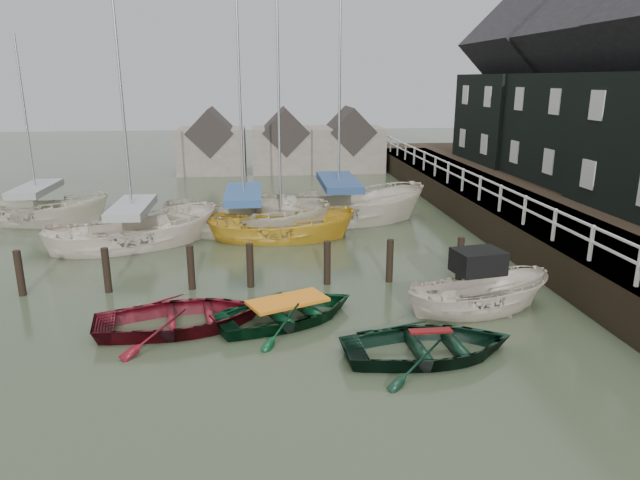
{
  "coord_description": "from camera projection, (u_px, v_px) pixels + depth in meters",
  "views": [
    {
      "loc": [
        -0.84,
        -13.85,
        6.27
      ],
      "look_at": [
        0.99,
        3.18,
        1.4
      ],
      "focal_mm": 32.0,
      "sensor_mm": 36.0,
      "label": 1
    }
  ],
  "objects": [
    {
      "name": "sailboat_a",
      "position": [
        135.0,
        244.0,
        22.13
      ],
      "size": [
        7.04,
        4.73,
        11.4
      ],
      "rotation": [
        0.0,
        0.0,
        1.95
      ],
      "color": "beige",
      "rests_on": "ground"
    },
    {
      "name": "rowboat_dkgreen",
      "position": [
        429.0,
        356.0,
        13.34
      ],
      "size": [
        4.27,
        3.18,
        0.85
      ],
      "primitive_type": "imported",
      "rotation": [
        0.0,
        0.0,
        1.64
      ],
      "color": "black",
      "rests_on": "ground"
    },
    {
      "name": "rowboat_green",
      "position": [
        288.0,
        321.0,
        15.29
      ],
      "size": [
        4.8,
        4.22,
        0.83
      ],
      "primitive_type": "imported",
      "rotation": [
        0.0,
        0.0,
        1.99
      ],
      "color": "#083119",
      "rests_on": "ground"
    },
    {
      "name": "sailboat_c",
      "position": [
        281.0,
        238.0,
        23.13
      ],
      "size": [
        6.05,
        2.56,
        11.13
      ],
      "rotation": [
        0.0,
        0.0,
        1.52
      ],
      "color": "gold",
      "rests_on": "ground"
    },
    {
      "name": "far_sheds",
      "position": [
        283.0,
        144.0,
        39.49
      ],
      "size": [
        14.0,
        4.08,
        4.39
      ],
      "color": "#665B51",
      "rests_on": "ground"
    },
    {
      "name": "ground",
      "position": [
        295.0,
        325.0,
        15.05
      ],
      "size": [
        120.0,
        120.0,
        0.0
      ],
      "primitive_type": "plane",
      "color": "#2D3823",
      "rests_on": "ground"
    },
    {
      "name": "motorboat",
      "position": [
        477.0,
        308.0,
        15.92
      ],
      "size": [
        4.48,
        2.32,
        2.55
      ],
      "rotation": [
        0.0,
        0.0,
        1.74
      ],
      "color": "beige",
      "rests_on": "ground"
    },
    {
      "name": "sailboat_b",
      "position": [
        245.0,
        232.0,
        23.92
      ],
      "size": [
        7.76,
        4.88,
        11.04
      ],
      "rotation": [
        0.0,
        0.0,
        1.25
      ],
      "color": "beige",
      "rests_on": "ground"
    },
    {
      "name": "sailboat_e",
      "position": [
        40.0,
        221.0,
        25.75
      ],
      "size": [
        6.99,
        3.71,
        9.33
      ],
      "rotation": [
        0.0,
        0.0,
        1.38
      ],
      "color": "beige",
      "rests_on": "ground"
    },
    {
      "name": "mooring_pilings",
      "position": [
        253.0,
        271.0,
        17.67
      ],
      "size": [
        13.72,
        0.22,
        1.8
      ],
      "color": "black",
      "rests_on": "ground"
    },
    {
      "name": "rowboat_red",
      "position": [
        183.0,
        328.0,
        14.85
      ],
      "size": [
        4.85,
        3.85,
        0.9
      ],
      "primitive_type": "imported",
      "rotation": [
        0.0,
        0.0,
        1.75
      ],
      "color": "#550C15",
      "rests_on": "ground"
    },
    {
      "name": "sailboat_d",
      "position": [
        338.0,
        220.0,
        25.91
      ],
      "size": [
        8.1,
        3.45,
        12.27
      ],
      "rotation": [
        0.0,
        0.0,
        1.63
      ],
      "color": "beige",
      "rests_on": "ground"
    },
    {
      "name": "pier",
      "position": [
        493.0,
        208.0,
        25.39
      ],
      "size": [
        3.04,
        32.0,
        2.7
      ],
      "color": "black",
      "rests_on": "ground"
    },
    {
      "name": "land_strip",
      "position": [
        607.0,
        220.0,
        26.15
      ],
      "size": [
        14.0,
        38.0,
        1.5
      ],
      "primitive_type": "cube",
      "color": "black",
      "rests_on": "ground"
    }
  ]
}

